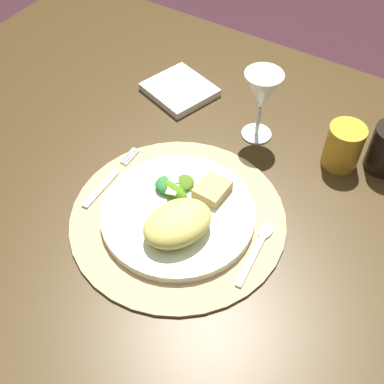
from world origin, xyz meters
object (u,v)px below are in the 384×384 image
(fork, at_px, (109,180))
(napkin, at_px, (180,90))
(dinner_plate, at_px, (177,213))
(wine_glass, at_px, (262,93))
(amber_tumbler, at_px, (343,146))
(spoon, at_px, (260,243))
(dining_table, at_px, (199,232))

(fork, bearing_deg, napkin, 96.50)
(dinner_plate, xyz_separation_m, napkin, (-0.18, 0.29, -0.01))
(dinner_plate, xyz_separation_m, wine_glass, (0.02, 0.26, 0.09))
(wine_glass, bearing_deg, amber_tumbler, 4.43)
(dinner_plate, height_order, fork, dinner_plate)
(napkin, xyz_separation_m, amber_tumbler, (0.37, -0.02, 0.04))
(napkin, bearing_deg, wine_glass, -8.63)
(napkin, bearing_deg, spoon, -39.15)
(napkin, bearing_deg, fork, -83.50)
(amber_tumbler, bearing_deg, wine_glass, -175.57)
(dining_table, relative_size, napkin, 10.91)
(fork, height_order, wine_glass, wine_glass)
(spoon, relative_size, wine_glass, 0.94)
(wine_glass, height_order, amber_tumbler, wine_glass)
(fork, xyz_separation_m, spoon, (0.30, 0.02, 0.00))
(dining_table, relative_size, dinner_plate, 5.52)
(napkin, distance_m, amber_tumbler, 0.37)
(wine_glass, bearing_deg, fork, -123.32)
(spoon, bearing_deg, wine_glass, 118.12)
(dining_table, bearing_deg, napkin, 129.96)
(amber_tumbler, bearing_deg, spoon, -99.24)
(napkin, xyz_separation_m, wine_glass, (0.20, -0.03, 0.10))
(dining_table, height_order, dinner_plate, dinner_plate)
(fork, distance_m, spoon, 0.30)
(dinner_plate, bearing_deg, fork, 178.91)
(dining_table, height_order, spoon, spoon)
(wine_glass, bearing_deg, spoon, -61.88)
(amber_tumbler, bearing_deg, dinner_plate, -124.45)
(fork, xyz_separation_m, amber_tumbler, (0.34, 0.27, 0.03))
(fork, xyz_separation_m, napkin, (-0.03, 0.29, -0.00))
(napkin, height_order, wine_glass, wine_glass)
(dining_table, relative_size, spoon, 10.60)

